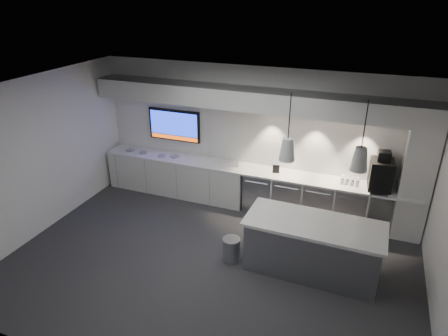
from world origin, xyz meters
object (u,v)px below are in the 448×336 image
at_px(wall_tv, 174,125).
at_px(coffee_machine, 381,173).
at_px(bin, 231,249).
at_px(island, 312,247).

height_order(wall_tv, coffee_machine, wall_tv).
height_order(wall_tv, bin, wall_tv).
bearing_deg(bin, wall_tv, 134.68).
relative_size(wall_tv, island, 0.55).
bearing_deg(coffee_machine, island, -122.84).
xyz_separation_m(island, bin, (-1.35, -0.22, -0.26)).
height_order(island, bin, island).
xyz_separation_m(wall_tv, island, (3.56, -2.02, -1.08)).
xyz_separation_m(wall_tv, coffee_machine, (4.49, -0.25, -0.35)).
distance_m(wall_tv, island, 4.24).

